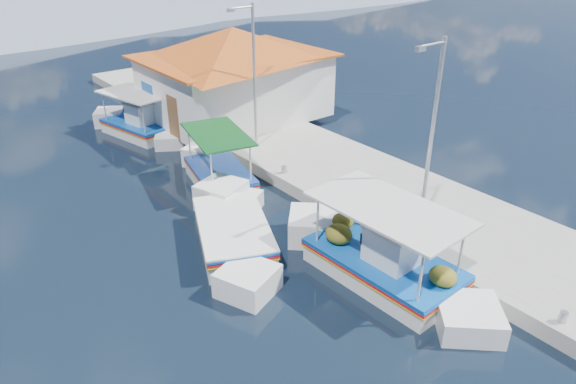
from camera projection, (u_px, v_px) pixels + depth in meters
ground at (363, 338)px, 12.84m from camera, size 160.00×160.00×0.00m
quay at (358, 182)px, 20.17m from camera, size 5.00×44.00×0.50m
bollards at (332, 195)px, 18.30m from camera, size 0.20×17.20×0.30m
main_caique at (381, 262)px, 14.88m from camera, size 2.48×7.90×2.60m
caique_green_canopy at (219, 176)px, 20.36m from camera, size 2.89×6.28×2.41m
caique_blue_hull at (231, 235)px, 16.49m from camera, size 3.93×6.52×1.27m
caique_far at (139, 126)px, 25.27m from camera, size 2.90×6.51×2.33m
harbor_building at (235, 71)px, 25.45m from camera, size 10.49×10.49×4.40m
lamp_post_near at (431, 130)px, 14.97m from camera, size 1.21×0.14×6.00m
lamp_post_far at (252, 71)px, 21.24m from camera, size 1.21×0.14×6.00m
mountain_ridge at (24, 3)px, 54.52m from camera, size 171.40×96.00×5.50m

